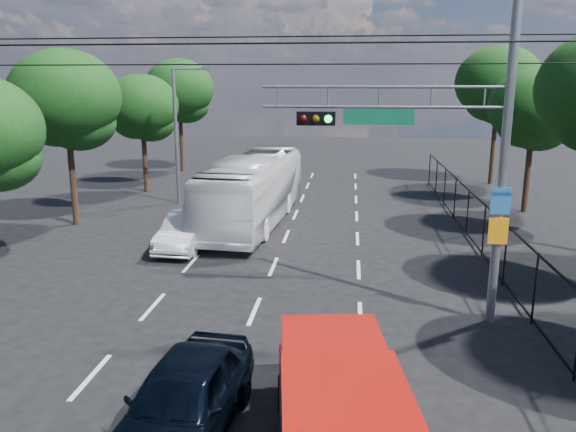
# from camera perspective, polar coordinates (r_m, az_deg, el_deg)

# --- Properties ---
(lane_markings) EXTENTS (6.12, 38.00, 0.01)m
(lane_markings) POSITION_cam_1_polar(r_m,az_deg,el_deg) (21.84, -0.78, -3.47)
(lane_markings) COLOR beige
(lane_markings) RESTS_ON ground
(signal_mast) EXTENTS (6.43, 0.39, 9.50)m
(signal_mast) POSITION_cam_1_polar(r_m,az_deg,el_deg) (15.01, 16.81, 8.58)
(signal_mast) COLOR slate
(signal_mast) RESTS_ON ground
(streetlight_left) EXTENTS (2.09, 0.22, 7.08)m
(streetlight_left) POSITION_cam_1_polar(r_m,az_deg,el_deg) (30.19, -11.03, 8.62)
(streetlight_left) COLOR slate
(streetlight_left) RESTS_ON ground
(utility_wires) EXTENTS (22.00, 5.04, 0.74)m
(utility_wires) POSITION_cam_1_polar(r_m,az_deg,el_deg) (15.80, -3.29, 16.57)
(utility_wires) COLOR black
(utility_wires) RESTS_ON ground
(fence_right) EXTENTS (0.06, 34.03, 2.00)m
(fence_right) POSITION_cam_1_polar(r_m,az_deg,el_deg) (20.27, 20.39, -2.67)
(fence_right) COLOR black
(fence_right) RESTS_ON ground
(tree_right_d) EXTENTS (4.32, 4.32, 7.02)m
(tree_right_d) POSITION_cam_1_polar(r_m,az_deg,el_deg) (30.11, 23.69, 9.48)
(tree_right_d) COLOR black
(tree_right_d) RESTS_ON ground
(tree_right_e) EXTENTS (5.28, 5.28, 8.58)m
(tree_right_e) POSITION_cam_1_polar(r_m,az_deg,el_deg) (37.85, 20.58, 11.99)
(tree_right_e) COLOR black
(tree_right_e) RESTS_ON ground
(tree_left_c) EXTENTS (4.80, 4.80, 7.80)m
(tree_left_c) POSITION_cam_1_polar(r_m,az_deg,el_deg) (26.81, -21.56, 10.47)
(tree_left_c) COLOR black
(tree_left_c) RESTS_ON ground
(tree_left_d) EXTENTS (4.20, 4.20, 6.83)m
(tree_left_d) POSITION_cam_1_polar(r_m,az_deg,el_deg) (33.98, -14.56, 10.27)
(tree_left_d) COLOR black
(tree_left_d) RESTS_ON ground
(tree_left_e) EXTENTS (4.92, 4.92, 7.99)m
(tree_left_e) POSITION_cam_1_polar(r_m,az_deg,el_deg) (41.59, -10.95, 12.09)
(tree_left_e) COLOR black
(tree_left_e) RESTS_ON ground
(red_pickup) EXTENTS (2.60, 5.53, 1.99)m
(red_pickup) POSITION_cam_1_polar(r_m,az_deg,el_deg) (9.93, 5.11, -18.96)
(red_pickup) COLOR black
(red_pickup) RESTS_ON ground
(navy_hatchback) EXTENTS (2.16, 4.56, 1.51)m
(navy_hatchback) POSITION_cam_1_polar(r_m,az_deg,el_deg) (10.90, -10.55, -17.85)
(navy_hatchback) COLOR black
(navy_hatchback) RESTS_ON ground
(white_bus) EXTENTS (3.41, 11.37, 3.12)m
(white_bus) POSITION_cam_1_polar(r_m,az_deg,el_deg) (25.74, -3.55, 2.68)
(white_bus) COLOR silver
(white_bus) RESTS_ON ground
(white_van) EXTENTS (1.54, 4.21, 1.38)m
(white_van) POSITION_cam_1_polar(r_m,az_deg,el_deg) (22.34, -10.29, -1.49)
(white_van) COLOR silver
(white_van) RESTS_ON ground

